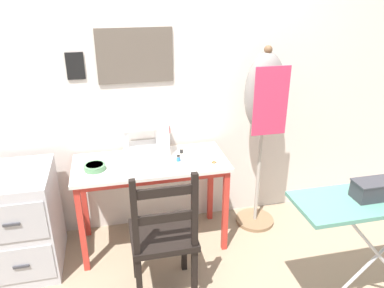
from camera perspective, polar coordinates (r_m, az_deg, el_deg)
name	(u,v)px	position (r m, az deg, el deg)	size (l,w,h in m)	color
ground_plane	(159,262)	(2.90, -5.06, -17.41)	(14.00, 14.00, 0.00)	gray
wall_back	(142,74)	(2.82, -7.65, 10.59)	(10.00, 0.07, 2.55)	silver
sewing_table	(151,174)	(2.75, -6.21, -4.56)	(1.10, 0.49, 0.70)	silver
sewing_machine	(148,137)	(2.78, -6.67, 1.03)	(0.35, 0.18, 0.31)	white
fabric_bowl	(95,167)	(2.66, -14.59, -3.40)	(0.15, 0.15, 0.04)	#56895B
scissors	(217,163)	(2.68, 3.87, -2.92)	(0.11, 0.10, 0.01)	silver
thread_spool_near_machine	(178,159)	(2.70, -2.09, -2.24)	(0.04, 0.04, 0.04)	#2875C1
thread_spool_mid_table	(181,151)	(2.82, -1.63, -1.04)	(0.03, 0.03, 0.04)	black
wooden_chair	(163,237)	(2.39, -4.44, -13.96)	(0.40, 0.38, 0.94)	black
filing_cabinet	(24,221)	(2.90, -24.19, -10.65)	(0.44, 0.56, 0.74)	#B7B7BC
dress_form	(264,104)	(2.86, 10.93, 6.01)	(0.32, 0.32, 1.49)	#846647
storage_box	(372,190)	(2.26, 25.79, -6.27)	(0.21, 0.12, 0.10)	#333338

